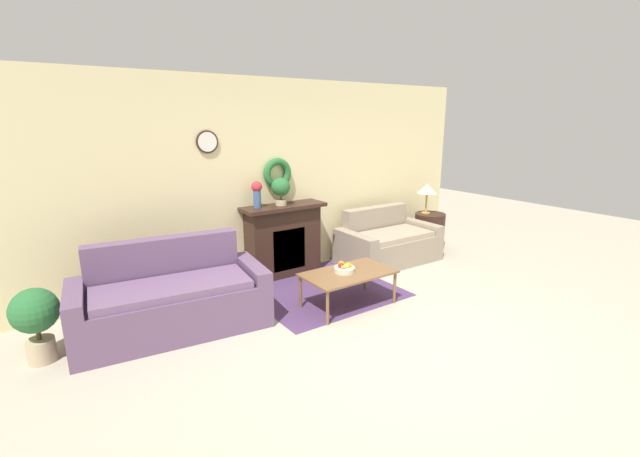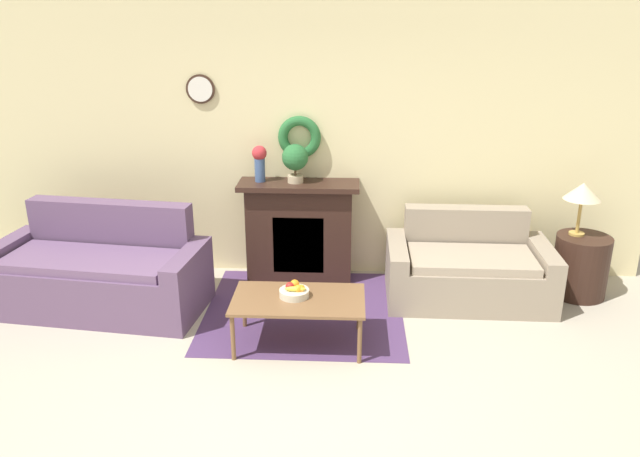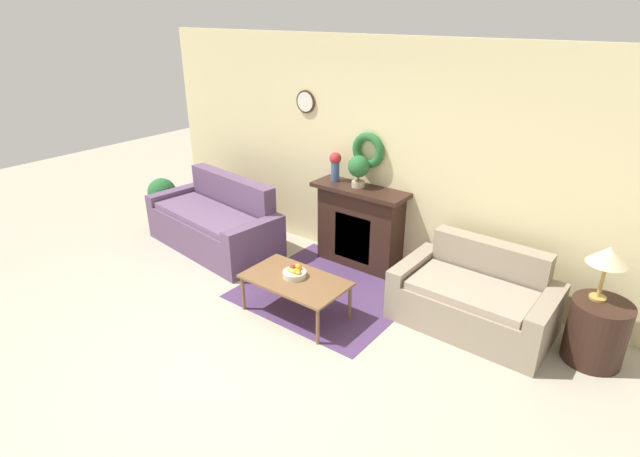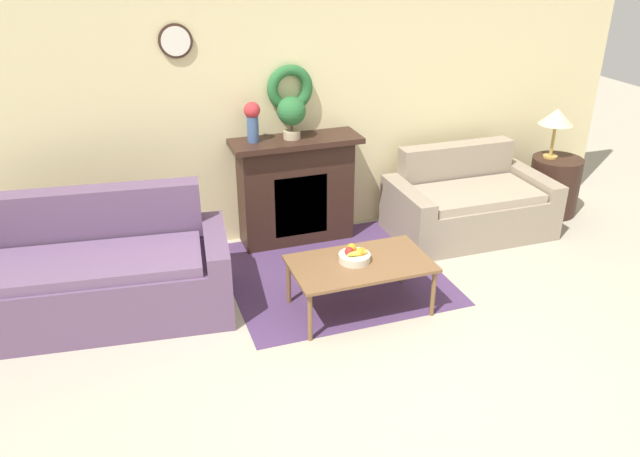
{
  "view_description": "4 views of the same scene",
  "coord_description": "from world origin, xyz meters",
  "px_view_note": "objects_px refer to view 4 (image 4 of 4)",
  "views": [
    {
      "loc": [
        -2.97,
        -2.66,
        2.17
      ],
      "look_at": [
        -0.03,
        1.56,
        0.84
      ],
      "focal_mm": 24.0,
      "sensor_mm": 36.0,
      "label": 1
    },
    {
      "loc": [
        0.41,
        -3.51,
        2.67
      ],
      "look_at": [
        0.16,
        1.53,
        0.84
      ],
      "focal_mm": 35.0,
      "sensor_mm": 36.0,
      "label": 2
    },
    {
      "loc": [
        2.92,
        -2.35,
        2.96
      ],
      "look_at": [
        -0.01,
        1.48,
        0.82
      ],
      "focal_mm": 28.0,
      "sensor_mm": 36.0,
      "label": 3
    },
    {
      "loc": [
        -1.66,
        -2.81,
        2.72
      ],
      "look_at": [
        -0.24,
        1.27,
        0.64
      ],
      "focal_mm": 35.0,
      "sensor_mm": 36.0,
      "label": 4
    }
  ],
  "objects_px": {
    "coffee_table": "(360,266)",
    "vase_on_mantel_left": "(252,119)",
    "table_lamp": "(557,118)",
    "side_table_by_loveseat": "(554,186)",
    "fireplace": "(296,189)",
    "fruit_bowl": "(355,255)",
    "loveseat_right": "(468,204)",
    "couch_left": "(102,276)",
    "potted_plant_on_mantel": "(291,113)"
  },
  "relations": [
    {
      "from": "coffee_table",
      "to": "vase_on_mantel_left",
      "type": "bearing_deg",
      "value": 109.6
    },
    {
      "from": "table_lamp",
      "to": "side_table_by_loveseat",
      "type": "bearing_deg",
      "value": -38.66
    },
    {
      "from": "fireplace",
      "to": "side_table_by_loveseat",
      "type": "bearing_deg",
      "value": -5.89
    },
    {
      "from": "coffee_table",
      "to": "fruit_bowl",
      "type": "xyz_separation_m",
      "value": [
        -0.03,
        0.04,
        0.08
      ]
    },
    {
      "from": "loveseat_right",
      "to": "coffee_table",
      "type": "height_order",
      "value": "loveseat_right"
    },
    {
      "from": "couch_left",
      "to": "fruit_bowl",
      "type": "height_order",
      "value": "couch_left"
    },
    {
      "from": "couch_left",
      "to": "fruit_bowl",
      "type": "bearing_deg",
      "value": -10.19
    },
    {
      "from": "couch_left",
      "to": "table_lamp",
      "type": "relative_size",
      "value": 3.93
    },
    {
      "from": "side_table_by_loveseat",
      "to": "vase_on_mantel_left",
      "type": "relative_size",
      "value": 1.68
    },
    {
      "from": "loveseat_right",
      "to": "potted_plant_on_mantel",
      "type": "xyz_separation_m",
      "value": [
        -1.67,
        0.37,
        0.96
      ]
    },
    {
      "from": "loveseat_right",
      "to": "fruit_bowl",
      "type": "distance_m",
      "value": 1.83
    },
    {
      "from": "potted_plant_on_mantel",
      "to": "couch_left",
      "type": "bearing_deg",
      "value": -157.37
    },
    {
      "from": "fireplace",
      "to": "potted_plant_on_mantel",
      "type": "height_order",
      "value": "potted_plant_on_mantel"
    },
    {
      "from": "couch_left",
      "to": "coffee_table",
      "type": "relative_size",
      "value": 1.86
    },
    {
      "from": "vase_on_mantel_left",
      "to": "loveseat_right",
      "type": "bearing_deg",
      "value": -11.06
    },
    {
      "from": "couch_left",
      "to": "fireplace",
      "type": "bearing_deg",
      "value": 29.42
    },
    {
      "from": "vase_on_mantel_left",
      "to": "fireplace",
      "type": "bearing_deg",
      "value": -0.85
    },
    {
      "from": "loveseat_right",
      "to": "vase_on_mantel_left",
      "type": "xyz_separation_m",
      "value": [
        -2.02,
        0.39,
        0.94
      ]
    },
    {
      "from": "loveseat_right",
      "to": "side_table_by_loveseat",
      "type": "height_order",
      "value": "loveseat_right"
    },
    {
      "from": "fruit_bowl",
      "to": "potted_plant_on_mantel",
      "type": "distance_m",
      "value": 1.52
    },
    {
      "from": "coffee_table",
      "to": "potted_plant_on_mantel",
      "type": "distance_m",
      "value": 1.59
    },
    {
      "from": "table_lamp",
      "to": "vase_on_mantel_left",
      "type": "height_order",
      "value": "vase_on_mantel_left"
    },
    {
      "from": "loveseat_right",
      "to": "table_lamp",
      "type": "xyz_separation_m",
      "value": [
        1.03,
        0.16,
        0.73
      ]
    },
    {
      "from": "fireplace",
      "to": "table_lamp",
      "type": "distance_m",
      "value": 2.72
    },
    {
      "from": "couch_left",
      "to": "potted_plant_on_mantel",
      "type": "height_order",
      "value": "potted_plant_on_mantel"
    },
    {
      "from": "side_table_by_loveseat",
      "to": "vase_on_mantel_left",
      "type": "bearing_deg",
      "value": 174.72
    },
    {
      "from": "couch_left",
      "to": "potted_plant_on_mantel",
      "type": "xyz_separation_m",
      "value": [
        1.75,
        0.73,
        0.92
      ]
    },
    {
      "from": "coffee_table",
      "to": "side_table_by_loveseat",
      "type": "relative_size",
      "value": 1.8
    },
    {
      "from": "couch_left",
      "to": "potted_plant_on_mantel",
      "type": "bearing_deg",
      "value": 29.4
    },
    {
      "from": "fruit_bowl",
      "to": "fireplace",
      "type": "bearing_deg",
      "value": 92.83
    },
    {
      "from": "table_lamp",
      "to": "potted_plant_on_mantel",
      "type": "height_order",
      "value": "potted_plant_on_mantel"
    },
    {
      "from": "couch_left",
      "to": "loveseat_right",
      "type": "relative_size",
      "value": 1.31
    },
    {
      "from": "fruit_bowl",
      "to": "vase_on_mantel_left",
      "type": "relative_size",
      "value": 0.69
    },
    {
      "from": "loveseat_right",
      "to": "side_table_by_loveseat",
      "type": "bearing_deg",
      "value": 6.38
    },
    {
      "from": "loveseat_right",
      "to": "table_lamp",
      "type": "relative_size",
      "value": 3.01
    },
    {
      "from": "fireplace",
      "to": "side_table_by_loveseat",
      "type": "xyz_separation_m",
      "value": [
        2.73,
        -0.28,
        -0.22
      ]
    },
    {
      "from": "vase_on_mantel_left",
      "to": "potted_plant_on_mantel",
      "type": "height_order",
      "value": "potted_plant_on_mantel"
    },
    {
      "from": "couch_left",
      "to": "table_lamp",
      "type": "xyz_separation_m",
      "value": [
        4.45,
        0.52,
        0.69
      ]
    },
    {
      "from": "coffee_table",
      "to": "side_table_by_loveseat",
      "type": "height_order",
      "value": "side_table_by_loveseat"
    },
    {
      "from": "fruit_bowl",
      "to": "table_lamp",
      "type": "distance_m",
      "value": 2.87
    },
    {
      "from": "couch_left",
      "to": "table_lamp",
      "type": "bearing_deg",
      "value": 13.38
    },
    {
      "from": "loveseat_right",
      "to": "side_table_by_loveseat",
      "type": "relative_size",
      "value": 2.56
    },
    {
      "from": "couch_left",
      "to": "potted_plant_on_mantel",
      "type": "relative_size",
      "value": 5.29
    },
    {
      "from": "fireplace",
      "to": "fruit_bowl",
      "type": "bearing_deg",
      "value": -87.17
    },
    {
      "from": "fireplace",
      "to": "loveseat_right",
      "type": "height_order",
      "value": "fireplace"
    },
    {
      "from": "couch_left",
      "to": "loveseat_right",
      "type": "bearing_deg",
      "value": 12.73
    },
    {
      "from": "couch_left",
      "to": "table_lamp",
      "type": "height_order",
      "value": "table_lamp"
    },
    {
      "from": "loveseat_right",
      "to": "vase_on_mantel_left",
      "type": "height_order",
      "value": "vase_on_mantel_left"
    },
    {
      "from": "coffee_table",
      "to": "vase_on_mantel_left",
      "type": "height_order",
      "value": "vase_on_mantel_left"
    },
    {
      "from": "fireplace",
      "to": "coffee_table",
      "type": "xyz_separation_m",
      "value": [
        0.1,
        -1.35,
        -0.13
      ]
    }
  ]
}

